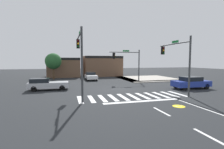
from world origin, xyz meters
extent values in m
plane|color=#232628|center=(0.00, 0.00, 0.00)|extent=(120.00, 120.00, 0.00)
cube|color=silver|center=(-5.03, -4.50, 0.00)|extent=(0.42, 3.04, 0.01)
cube|color=silver|center=(-4.02, -4.50, 0.00)|extent=(0.42, 3.04, 0.01)
cube|color=silver|center=(-3.02, -4.50, 0.00)|extent=(0.42, 3.04, 0.01)
cube|color=silver|center=(-2.01, -4.50, 0.00)|extent=(0.42, 3.04, 0.01)
cube|color=silver|center=(-1.01, -4.50, 0.00)|extent=(0.42, 3.04, 0.01)
cube|color=silver|center=(0.00, -4.50, 0.00)|extent=(0.42, 3.04, 0.01)
cube|color=silver|center=(1.01, -4.50, 0.00)|extent=(0.42, 3.04, 0.01)
cube|color=silver|center=(2.01, -4.50, 0.00)|extent=(0.42, 3.04, 0.01)
cube|color=silver|center=(3.02, -4.50, 0.00)|extent=(0.42, 3.04, 0.01)
cube|color=silver|center=(4.02, -4.50, 0.00)|extent=(0.42, 3.04, 0.01)
cube|color=silver|center=(5.03, -4.50, 0.00)|extent=(0.42, 3.04, 0.01)
cube|color=white|center=(0.00, -6.50, 0.00)|extent=(6.80, 0.50, 0.01)
cube|color=white|center=(0.00, -9.50, 0.00)|extent=(0.16, 2.00, 0.01)
cube|color=white|center=(0.00, -13.50, 0.00)|extent=(0.16, 2.00, 0.01)
cylinder|color=yellow|center=(1.98, -8.70, 0.00)|extent=(0.94, 0.94, 0.01)
cylinder|color=white|center=(1.77, -8.70, 0.01)|extent=(0.15, 0.15, 0.00)
cylinder|color=white|center=(2.19, -8.70, 0.01)|extent=(0.15, 0.15, 0.00)
cube|color=white|center=(1.98, -8.70, 0.01)|extent=(0.42, 0.04, 0.00)
cube|color=#B2AA9E|center=(9.00, 5.20, 0.07)|extent=(10.00, 1.60, 0.15)
cube|color=#B2AA9E|center=(4.80, 10.00, 0.07)|extent=(1.60, 10.00, 0.15)
cube|color=#B2AA9E|center=(9.00, 10.00, 0.07)|extent=(10.00, 10.00, 0.15)
cube|color=brown|center=(-6.65, 19.01, 2.06)|extent=(6.69, 6.01, 4.12)
cube|color=black|center=(-6.65, 16.20, 3.87)|extent=(6.69, 0.50, 0.50)
cube|color=brown|center=(1.95, 19.01, 2.28)|extent=(8.37, 6.01, 4.56)
cube|color=black|center=(1.95, 16.20, 4.31)|extent=(8.37, 0.50, 0.50)
cylinder|color=#383A3D|center=(5.17, -5.93, 2.89)|extent=(0.18, 0.18, 5.79)
cylinder|color=#383A3D|center=(5.17, -3.37, 5.26)|extent=(0.12, 5.14, 0.12)
cube|color=black|center=(5.17, -1.28, 4.68)|extent=(0.32, 0.32, 0.95)
sphere|color=#470A0A|center=(5.17, -1.45, 4.98)|extent=(0.22, 0.22, 0.22)
sphere|color=orange|center=(5.17, -1.45, 4.68)|extent=(0.22, 0.22, 0.22)
sphere|color=#0C3814|center=(5.17, -1.45, 4.39)|extent=(0.22, 0.22, 0.22)
cube|color=#197233|center=(5.17, -3.62, 5.48)|extent=(0.03, 1.10, 0.24)
cylinder|color=#383A3D|center=(-4.91, -5.47, 3.09)|extent=(0.18, 0.18, 6.18)
cylinder|color=#383A3D|center=(-4.91, -3.12, 5.79)|extent=(0.12, 4.70, 0.12)
cube|color=black|center=(-4.91, -1.29, 5.22)|extent=(0.32, 0.32, 0.95)
sphere|color=#470A0A|center=(-4.91, -1.46, 5.51)|extent=(0.22, 0.22, 0.22)
sphere|color=orange|center=(-4.91, -1.46, 5.22)|extent=(0.22, 0.22, 0.22)
sphere|color=#0C3814|center=(-4.91, -1.46, 4.92)|extent=(0.22, 0.22, 0.22)
cube|color=#197233|center=(-4.91, -3.36, 6.01)|extent=(0.03, 1.10, 0.24)
cylinder|color=#383A3D|center=(5.40, 6.02, 2.63)|extent=(0.18, 0.18, 5.26)
cylinder|color=#383A3D|center=(2.88, 6.02, 4.83)|extent=(5.03, 0.12, 0.12)
cube|color=black|center=(1.07, 6.02, 4.25)|extent=(0.32, 0.32, 0.95)
sphere|color=#470A0A|center=(1.24, 6.02, 4.55)|extent=(0.22, 0.22, 0.22)
sphere|color=orange|center=(1.24, 6.02, 4.25)|extent=(0.22, 0.22, 0.22)
sphere|color=#0C3814|center=(1.24, 6.02, 3.96)|extent=(0.22, 0.22, 0.22)
cube|color=#197233|center=(3.13, 6.02, 5.05)|extent=(1.10, 0.03, 0.24)
cube|color=#B7BABF|center=(-8.19, 1.55, 0.60)|extent=(4.47, 1.74, 0.64)
cube|color=black|center=(-9.14, 1.55, 1.16)|extent=(2.06, 1.53, 0.48)
cylinder|color=black|center=(-6.67, 2.31, 0.31)|extent=(0.62, 0.22, 0.62)
cylinder|color=black|center=(-6.67, 0.79, 0.31)|extent=(0.62, 0.22, 0.62)
cylinder|color=black|center=(-9.71, 2.31, 0.31)|extent=(0.62, 0.22, 0.62)
cylinder|color=black|center=(-9.71, 0.79, 0.31)|extent=(0.62, 0.22, 0.62)
cube|color=#23389E|center=(8.68, -2.14, 0.65)|extent=(4.56, 1.90, 0.68)
cube|color=black|center=(8.64, -2.14, 1.24)|extent=(2.26, 1.67, 0.50)
cylinder|color=black|center=(7.13, -2.98, 0.34)|extent=(0.68, 0.22, 0.68)
cylinder|color=black|center=(7.13, -1.30, 0.34)|extent=(0.68, 0.22, 0.68)
cylinder|color=black|center=(10.23, -2.98, 0.34)|extent=(0.68, 0.22, 0.68)
cylinder|color=black|center=(10.23, -1.30, 0.34)|extent=(0.68, 0.22, 0.68)
cube|color=white|center=(-1.89, 10.75, 0.61)|extent=(1.83, 4.37, 0.61)
cube|color=black|center=(-1.89, 11.25, 1.16)|extent=(1.61, 1.88, 0.48)
cylinder|color=black|center=(-1.08, 9.26, 0.33)|extent=(0.22, 0.67, 0.67)
cylinder|color=black|center=(-2.69, 9.26, 0.33)|extent=(0.22, 0.67, 0.67)
cylinder|color=black|center=(-1.08, 12.24, 0.33)|extent=(0.22, 0.67, 0.67)
cylinder|color=black|center=(-2.69, 12.24, 0.33)|extent=(0.22, 0.67, 0.67)
cylinder|color=#4C3823|center=(-8.50, 14.00, 1.40)|extent=(0.36, 0.36, 2.80)
sphere|color=#235628|center=(-8.50, 14.00, 3.40)|extent=(3.01, 3.01, 3.01)
camera|label=1|loc=(-6.15, -19.26, 3.39)|focal=26.74mm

